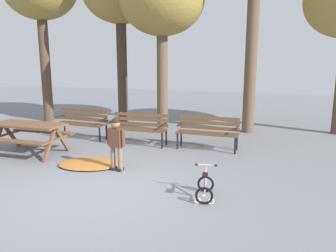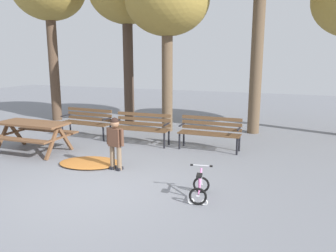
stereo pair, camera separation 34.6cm
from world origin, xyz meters
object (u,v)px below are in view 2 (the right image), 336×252
object	(u,v)px
park_bench_far_left	(87,120)
kids_bicycle	(200,188)
park_bench_left	(142,126)
child_standing	(115,139)
park_bench_right	(210,130)
picnic_table	(33,129)

from	to	relation	value
park_bench_far_left	kids_bicycle	size ratio (longest dim) A/B	2.70
park_bench_left	child_standing	size ratio (longest dim) A/B	1.41
kids_bicycle	park_bench_left	bearing A→B (deg)	129.59
park_bench_far_left	park_bench_right	bearing A→B (deg)	-0.92
picnic_table	park_bench_right	distance (m)	4.52
park_bench_right	child_standing	world-z (taller)	child_standing
picnic_table	park_bench_far_left	xyz separation A→B (m)	(0.35, 1.86, -0.08)
park_bench_far_left	park_bench_left	xyz separation A→B (m)	(1.89, -0.15, 0.00)
park_bench_left	child_standing	xyz separation A→B (m)	(0.40, -2.18, 0.16)
park_bench_left	picnic_table	bearing A→B (deg)	-142.71
picnic_table	kids_bicycle	distance (m)	4.93
park_bench_right	kids_bicycle	bearing A→B (deg)	-79.24
park_bench_far_left	park_bench_left	size ratio (longest dim) A/B	1.01
child_standing	kids_bicycle	size ratio (longest dim) A/B	1.89
park_bench_far_left	park_bench_right	xyz separation A→B (m)	(3.79, -0.06, 0.00)
child_standing	park_bench_left	bearing A→B (deg)	100.40
park_bench_left	park_bench_right	world-z (taller)	same
park_bench_far_left	kids_bicycle	bearing A→B (deg)	-35.84
park_bench_right	park_bench_far_left	bearing A→B (deg)	179.08
park_bench_left	park_bench_right	xyz separation A→B (m)	(1.90, 0.09, 0.00)
park_bench_far_left	child_standing	size ratio (longest dim) A/B	1.43
picnic_table	park_bench_left	bearing A→B (deg)	37.29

